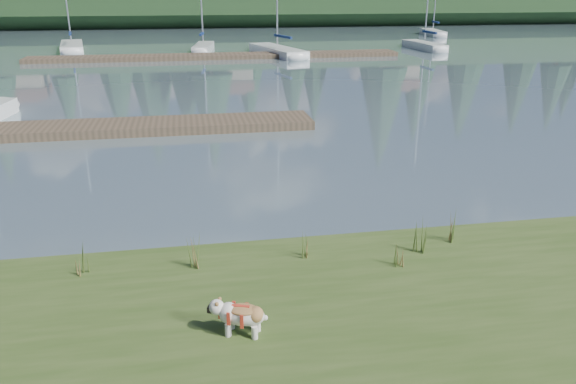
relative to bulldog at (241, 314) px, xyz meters
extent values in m
plane|color=slate|center=(-0.15, 34.40, -0.65)|extent=(200.00, 200.00, 0.00)
cube|color=black|center=(-0.15, 77.40, 1.85)|extent=(200.00, 20.00, 5.00)
cylinder|color=silver|center=(-0.18, -0.03, -0.21)|extent=(0.09, 0.09, 0.18)
cylinder|color=silver|center=(-0.12, 0.14, -0.21)|extent=(0.09, 0.09, 0.18)
cylinder|color=silver|center=(0.16, -0.15, -0.21)|extent=(0.09, 0.09, 0.18)
cylinder|color=silver|center=(0.22, 0.02, -0.21)|extent=(0.09, 0.09, 0.18)
ellipsoid|color=silver|center=(0.03, -0.01, -0.02)|extent=(0.66, 0.48, 0.28)
ellipsoid|color=olive|center=(0.03, -0.01, 0.07)|extent=(0.49, 0.40, 0.10)
ellipsoid|color=silver|center=(-0.31, 0.11, 0.07)|extent=(0.27, 0.27, 0.21)
cube|color=black|center=(-0.40, 0.14, 0.04)|extent=(0.09, 0.12, 0.08)
cube|color=#4C3D2C|center=(-4.15, 13.40, -0.50)|extent=(16.00, 2.00, 0.30)
cube|color=#4C3D2C|center=(1.85, 34.40, -0.50)|extent=(26.00, 2.20, 0.30)
cube|color=silver|center=(-9.29, 41.82, -0.43)|extent=(2.80, 7.36, 0.70)
ellipsoid|color=silver|center=(-9.89, 45.37, -0.43)|extent=(1.87, 2.19, 0.70)
cube|color=#0E214E|center=(-9.13, 40.86, 0.75)|extent=(0.67, 2.85, 0.20)
cube|color=silver|center=(0.99, 39.05, -0.43)|extent=(1.97, 5.63, 0.70)
ellipsoid|color=silver|center=(1.36, 41.78, -0.43)|extent=(1.39, 1.65, 0.70)
cube|color=#0E214E|center=(0.89, 38.30, 0.75)|extent=(0.49, 2.20, 0.20)
cube|color=silver|center=(6.33, 35.84, -0.43)|extent=(3.43, 7.80, 0.70)
ellipsoid|color=silver|center=(5.45, 39.54, -0.43)|extent=(2.09, 2.40, 0.70)
cube|color=#0E214E|center=(6.57, 34.83, 0.75)|extent=(0.89, 2.99, 0.20)
cube|color=silver|center=(18.67, 37.56, -0.43)|extent=(1.57, 5.83, 0.70)
ellipsoid|color=silver|center=(18.54, 40.45, -0.43)|extent=(1.33, 1.63, 0.70)
cube|color=#0E214E|center=(18.70, 36.78, 0.75)|extent=(0.30, 2.30, 0.20)
cube|color=silver|center=(25.17, 50.56, -0.43)|extent=(2.32, 6.16, 0.70)
ellipsoid|color=silver|center=(25.65, 53.53, -0.43)|extent=(1.56, 1.83, 0.70)
cube|color=#0E214E|center=(25.04, 49.75, 0.75)|extent=(0.58, 2.40, 0.20)
cone|color=#475B23|center=(-0.62, 2.04, -0.01)|extent=(0.03, 0.03, 0.58)
cone|color=brown|center=(-0.51, 1.97, -0.06)|extent=(0.03, 0.03, 0.47)
cone|color=#475B23|center=(-0.56, 2.07, 0.02)|extent=(0.03, 0.03, 0.64)
cone|color=brown|center=(-0.48, 2.01, -0.09)|extent=(0.03, 0.03, 0.41)
cone|color=#475B23|center=(-0.60, 1.96, -0.03)|extent=(0.03, 0.03, 0.52)
cone|color=#475B23|center=(1.23, 2.08, -0.06)|extent=(0.03, 0.03, 0.47)
cone|color=brown|center=(1.34, 2.01, -0.11)|extent=(0.03, 0.03, 0.38)
cone|color=#475B23|center=(1.29, 2.11, -0.04)|extent=(0.03, 0.03, 0.52)
cone|color=brown|center=(1.37, 2.05, -0.13)|extent=(0.03, 0.03, 0.33)
cone|color=#475B23|center=(1.25, 2.00, -0.08)|extent=(0.03, 0.03, 0.43)
cone|color=#475B23|center=(3.29, 1.93, 0.03)|extent=(0.03, 0.03, 0.65)
cone|color=brown|center=(3.40, 1.86, -0.04)|extent=(0.03, 0.03, 0.52)
cone|color=#475B23|center=(3.35, 1.96, 0.06)|extent=(0.03, 0.03, 0.71)
cone|color=brown|center=(3.43, 1.90, -0.07)|extent=(0.03, 0.03, 0.45)
cone|color=#475B23|center=(3.31, 1.85, -0.01)|extent=(0.03, 0.03, 0.58)
cone|color=#475B23|center=(-2.41, 2.14, -0.03)|extent=(0.03, 0.03, 0.54)
cone|color=brown|center=(-2.30, 2.07, -0.08)|extent=(0.03, 0.03, 0.43)
cone|color=#475B23|center=(-2.35, 2.17, 0.00)|extent=(0.03, 0.03, 0.59)
cone|color=brown|center=(-2.27, 2.11, -0.11)|extent=(0.03, 0.03, 0.37)
cone|color=#475B23|center=(-2.39, 2.06, -0.06)|extent=(0.03, 0.03, 0.48)
cone|color=#475B23|center=(2.69, 1.50, -0.09)|extent=(0.03, 0.03, 0.42)
cone|color=brown|center=(2.80, 1.43, -0.13)|extent=(0.03, 0.03, 0.34)
cone|color=#475B23|center=(2.75, 1.53, -0.07)|extent=(0.03, 0.03, 0.46)
cone|color=brown|center=(2.83, 1.47, -0.15)|extent=(0.03, 0.03, 0.29)
cone|color=#475B23|center=(2.71, 1.42, -0.11)|extent=(0.03, 0.03, 0.38)
cone|color=#475B23|center=(4.03, 2.26, 0.00)|extent=(0.03, 0.03, 0.59)
cone|color=brown|center=(4.14, 2.19, -0.06)|extent=(0.03, 0.03, 0.47)
cone|color=#475B23|center=(4.09, 2.29, 0.03)|extent=(0.03, 0.03, 0.65)
cone|color=brown|center=(4.17, 2.23, -0.09)|extent=(0.03, 0.03, 0.41)
cone|color=#475B23|center=(4.05, 2.18, -0.03)|extent=(0.03, 0.03, 0.53)
cube|color=#33281C|center=(-0.15, 2.80, -0.58)|extent=(60.00, 0.50, 0.14)
camera|label=1|loc=(-0.53, -6.46, 4.09)|focal=35.00mm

